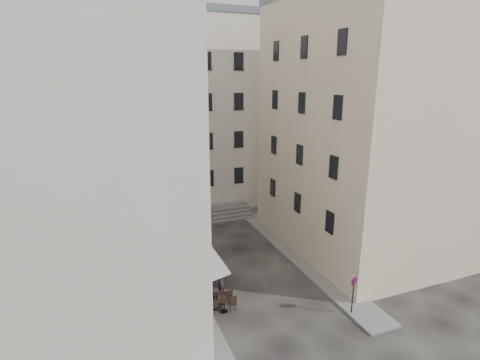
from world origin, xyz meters
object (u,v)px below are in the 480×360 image
bistro_table_b (221,297)px  pedestrian (221,282)px  bistro_table_a (224,304)px  no_parking_sign (354,288)px

bistro_table_b → pedestrian: size_ratio=0.69×
bistro_table_a → bistro_table_b: (0.09, 0.77, -0.04)m
no_parking_sign → bistro_table_a: 7.15m
no_parking_sign → bistro_table_b: (-6.38, 3.55, -1.23)m
bistro_table_a → pedestrian: pedestrian is taller
bistro_table_b → bistro_table_a: bearing=-97.0°
bistro_table_b → pedestrian: pedestrian is taller
no_parking_sign → pedestrian: size_ratio=1.33×
no_parking_sign → pedestrian: 7.60m
no_parking_sign → bistro_table_b: no_parking_sign is taller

